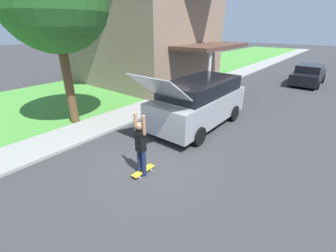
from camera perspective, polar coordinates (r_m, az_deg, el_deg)
The scene contains 8 objects.
ground_plane at distance 7.24m, azimuth -5.53°, elevation -9.29°, with size 120.00×120.00×0.00m, color #333335.
lawn at distance 16.50m, azimuth -11.15°, elevation 9.80°, with size 10.00×80.00×0.08m.
sidewalk at distance 13.53m, azimuth 1.19°, elevation 7.19°, with size 1.80×80.00×0.10m.
house at distance 17.79m, azimuth -6.38°, elevation 27.22°, with size 11.65×8.38×9.47m.
suv_parked at distance 9.55m, azimuth 7.87°, elevation 6.13°, with size 2.16×5.50×2.61m.
car_down_street at distance 19.82m, azimuth 32.07°, elevation 10.94°, with size 1.91×4.20×1.43m.
skateboarder at distance 6.24m, azimuth -6.93°, elevation -4.86°, with size 0.41×0.22×1.88m.
skateboard at distance 6.75m, azimuth -6.30°, elevation -11.23°, with size 0.23×0.79×0.10m.
Camera 1 is at (4.32, -4.25, 3.96)m, focal length 24.00 mm.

